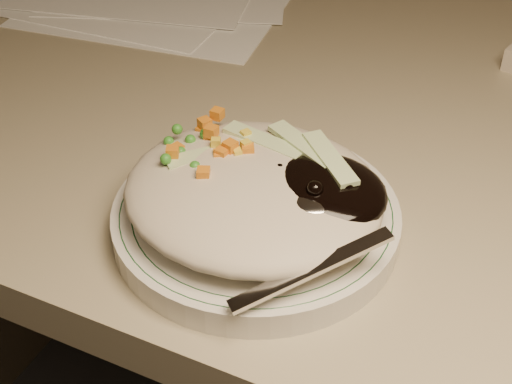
% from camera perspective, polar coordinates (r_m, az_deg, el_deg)
% --- Properties ---
extents(desk, '(1.40, 0.70, 0.74)m').
position_cam_1_polar(desk, '(0.82, 11.43, -5.68)').
color(desk, gray).
rests_on(desk, ground).
extents(plate, '(0.22, 0.22, 0.02)m').
position_cam_1_polar(plate, '(0.54, 0.00, -2.16)').
color(plate, silver).
rests_on(plate, desk).
extents(plate_rim, '(0.21, 0.21, 0.00)m').
position_cam_1_polar(plate_rim, '(0.53, 0.00, -1.35)').
color(plate_rim, '#144723').
rests_on(plate_rim, plate).
extents(meal, '(0.21, 0.19, 0.05)m').
position_cam_1_polar(meal, '(0.52, 0.39, 0.31)').
color(meal, '#B4A892').
rests_on(meal, plate).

